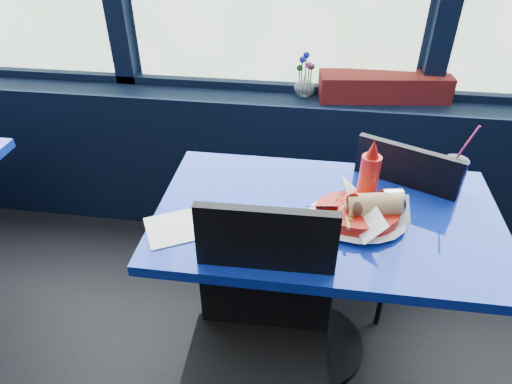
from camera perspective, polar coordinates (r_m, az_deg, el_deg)
name	(u,v)px	position (r m, az deg, el deg)	size (l,w,h in m)	color
window_sill	(269,163)	(2.54, 1.68, 3.70)	(5.00, 0.26, 0.80)	black
near_table	(323,252)	(1.73, 8.40, -7.37)	(1.20, 0.70, 0.75)	black
chair_near_front	(259,340)	(1.47, 0.37, -18.00)	(0.45, 0.45, 0.97)	black
chair_near_back	(379,213)	(2.04, 15.10, -2.54)	(0.54, 0.55, 0.91)	black
planter_box	(384,87)	(2.37, 15.73, 12.56)	(0.63, 0.16, 0.13)	maroon
flower_vase	(305,83)	(2.33, 6.09, 13.35)	(0.12, 0.12, 0.22)	silver
food_basket	(359,212)	(1.58, 12.77, -2.46)	(0.34, 0.34, 0.11)	#B9130C
ketchup_bottle	(369,177)	(1.63, 13.91, 1.86)	(0.07, 0.07, 0.26)	#B9130C
soda_cup	(453,175)	(1.81, 23.38, 1.96)	(0.09, 0.09, 0.29)	#110E9C
napkin	(173,228)	(1.55, -10.37, -4.50)	(0.17, 0.17, 0.00)	white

